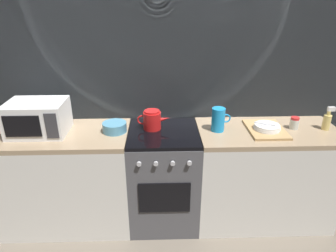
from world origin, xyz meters
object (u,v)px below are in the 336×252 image
at_px(microwave, 38,118).
at_px(spray_bottle, 327,121).
at_px(kettle, 152,120).
at_px(pitcher, 218,120).
at_px(spice_jar, 294,123).
at_px(dish_pile, 266,128).
at_px(mixing_bowl, 115,127).
at_px(stove_unit, 164,177).

relative_size(microwave, spray_bottle, 2.27).
xyz_separation_m(kettle, pitcher, (0.55, -0.06, 0.02)).
distance_m(kettle, spice_jar, 1.21).
bearing_deg(dish_pile, microwave, 179.32).
height_order(mixing_bowl, spice_jar, spice_jar).
bearing_deg(kettle, stove_unit, -33.88).
xyz_separation_m(dish_pile, spray_bottle, (0.51, 0.02, 0.06)).
bearing_deg(pitcher, microwave, 179.92).
xyz_separation_m(pitcher, spray_bottle, (0.92, -0.01, -0.02)).
bearing_deg(pitcher, kettle, 174.26).
bearing_deg(spice_jar, pitcher, -178.47).
distance_m(stove_unit, spray_bottle, 1.48).
bearing_deg(spray_bottle, kettle, 177.64).
bearing_deg(stove_unit, mixing_bowl, 177.87).
bearing_deg(spray_bottle, spice_jar, 175.08).
distance_m(kettle, pitcher, 0.55).
distance_m(microwave, kettle, 0.93).
relative_size(kettle, pitcher, 1.42).
xyz_separation_m(microwave, kettle, (0.93, 0.05, -0.05)).
bearing_deg(mixing_bowl, spice_jar, 0.37).
bearing_deg(pitcher, dish_pile, -2.88).
bearing_deg(kettle, pitcher, -5.74).
xyz_separation_m(microwave, dish_pile, (1.89, -0.02, -0.11)).
bearing_deg(pitcher, spice_jar, 1.53).
height_order(stove_unit, spice_jar, spice_jar).
relative_size(stove_unit, pitcher, 4.50).
relative_size(dish_pile, spray_bottle, 1.97).
height_order(kettle, mixing_bowl, kettle).
xyz_separation_m(stove_unit, kettle, (-0.09, 0.06, 0.53)).
distance_m(pitcher, dish_pile, 0.41).
height_order(microwave, spray_bottle, microwave).
height_order(spice_jar, spray_bottle, spray_bottle).
distance_m(kettle, dish_pile, 0.96).
height_order(microwave, pitcher, microwave).
bearing_deg(kettle, dish_pile, -4.53).
bearing_deg(kettle, microwave, -176.71).
bearing_deg(stove_unit, pitcher, 0.93).
bearing_deg(mixing_bowl, stove_unit, -2.13).
xyz_separation_m(stove_unit, microwave, (-1.02, 0.01, 0.59)).
relative_size(stove_unit, kettle, 3.16).
relative_size(microwave, dish_pile, 1.15).
bearing_deg(spice_jar, microwave, -179.58).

